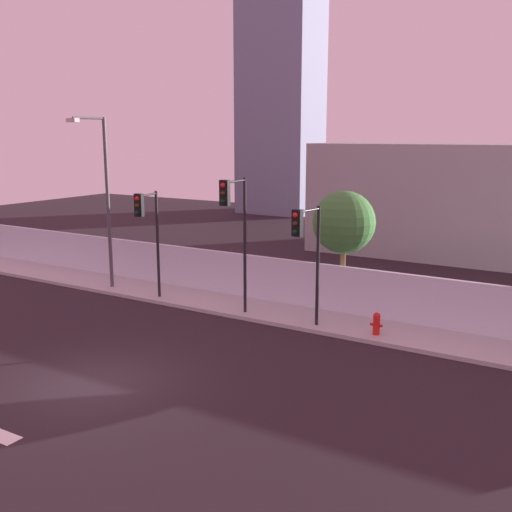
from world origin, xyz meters
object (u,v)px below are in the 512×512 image
Objects in this scene: traffic_light_left at (235,218)px; traffic_light_center at (307,241)px; traffic_light_right at (148,222)px; roadside_tree_leftmost at (344,223)px; fire_hydrant at (377,323)px; street_lamp_curbside at (103,191)px.

traffic_light_left is 1.20× the size of traffic_light_center.
roadside_tree_leftmost is (7.03, 3.42, 0.08)m from traffic_light_right.
traffic_light_center is at bearing -160.27° from fire_hydrant.
street_lamp_curbside is 13.08m from fire_hydrant.
traffic_light_left reaches higher than fire_hydrant.
traffic_light_center is (2.90, 0.01, -0.59)m from traffic_light_left.
traffic_light_center is at bearing 0.24° from traffic_light_left.
traffic_light_center is 5.50× the size of fire_hydrant.
roadside_tree_leftmost is at bearing 132.06° from fire_hydrant.
traffic_light_left is at bearing -5.85° from street_lamp_curbside.
fire_hydrant is (9.44, 0.76, -2.85)m from traffic_light_right.
traffic_light_left is 4.50m from roadside_tree_leftmost.
traffic_light_left is 6.61× the size of fire_hydrant.
traffic_light_right is 0.60× the size of street_lamp_curbside.
fire_hydrant is at bearing -47.94° from roadside_tree_leftmost.
street_lamp_curbside is (-3.04, 0.66, 1.06)m from traffic_light_right.
traffic_light_center is 0.91× the size of roadside_tree_leftmost.
street_lamp_curbside is at bearing -164.68° from roadside_tree_leftmost.
traffic_light_left is 4.27m from traffic_light_right.
traffic_light_right reaches higher than traffic_light_center.
traffic_light_right is at bearing 178.89° from traffic_light_left.
roadside_tree_leftmost is at bearing 25.95° from traffic_light_right.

